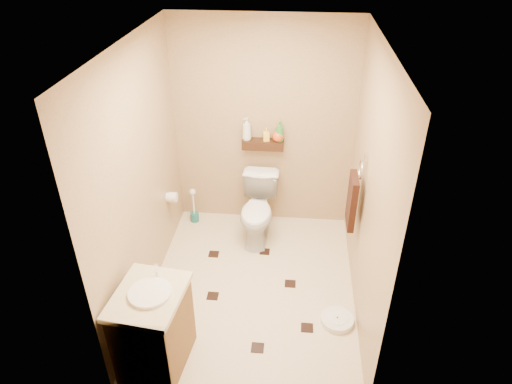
# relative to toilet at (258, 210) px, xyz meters

# --- Properties ---
(ground) EXTENTS (2.50, 2.50, 0.00)m
(ground) POSITION_rel_toilet_xyz_m (0.02, -0.83, -0.36)
(ground) COLOR beige
(ground) RESTS_ON ground
(wall_back) EXTENTS (2.00, 0.04, 2.40)m
(wall_back) POSITION_rel_toilet_xyz_m (0.02, 0.42, 0.84)
(wall_back) COLOR #A07D5B
(wall_back) RESTS_ON ground
(wall_front) EXTENTS (2.00, 0.04, 2.40)m
(wall_front) POSITION_rel_toilet_xyz_m (0.02, -2.08, 0.84)
(wall_front) COLOR #A07D5B
(wall_front) RESTS_ON ground
(wall_left) EXTENTS (0.04, 2.50, 2.40)m
(wall_left) POSITION_rel_toilet_xyz_m (-0.98, -0.83, 0.84)
(wall_left) COLOR #A07D5B
(wall_left) RESTS_ON ground
(wall_right) EXTENTS (0.04, 2.50, 2.40)m
(wall_right) POSITION_rel_toilet_xyz_m (1.02, -0.83, 0.84)
(wall_right) COLOR #A07D5B
(wall_right) RESTS_ON ground
(ceiling) EXTENTS (2.00, 2.50, 0.02)m
(ceiling) POSITION_rel_toilet_xyz_m (0.02, -0.83, 2.04)
(ceiling) COLOR white
(ceiling) RESTS_ON wall_back
(wall_shelf) EXTENTS (0.46, 0.14, 0.10)m
(wall_shelf) POSITION_rel_toilet_xyz_m (0.02, 0.34, 0.66)
(wall_shelf) COLOR #371C0F
(wall_shelf) RESTS_ON wall_back
(floor_accents) EXTENTS (1.14, 1.42, 0.01)m
(floor_accents) POSITION_rel_toilet_xyz_m (0.07, -0.89, -0.36)
(floor_accents) COLOR black
(floor_accents) RESTS_ON ground
(toilet) EXTENTS (0.43, 0.73, 0.73)m
(toilet) POSITION_rel_toilet_xyz_m (0.00, 0.00, 0.00)
(toilet) COLOR white
(toilet) RESTS_ON ground
(vanity) EXTENTS (0.58, 0.67, 0.88)m
(vanity) POSITION_rel_toilet_xyz_m (-0.68, -1.78, 0.03)
(vanity) COLOR brown
(vanity) RESTS_ON ground
(bathroom_scale) EXTENTS (0.33, 0.33, 0.06)m
(bathroom_scale) POSITION_rel_toilet_xyz_m (0.84, -1.23, -0.33)
(bathroom_scale) COLOR white
(bathroom_scale) RESTS_ON ground
(toilet_brush) EXTENTS (0.10, 0.10, 0.45)m
(toilet_brush) POSITION_rel_toilet_xyz_m (-0.79, 0.24, -0.21)
(toilet_brush) COLOR #186260
(toilet_brush) RESTS_ON ground
(towel_ring) EXTENTS (0.12, 0.30, 0.76)m
(towel_ring) POSITION_rel_toilet_xyz_m (0.94, -0.58, 0.58)
(towel_ring) COLOR silver
(towel_ring) RESTS_ON wall_right
(toilet_paper) EXTENTS (0.12, 0.11, 0.12)m
(toilet_paper) POSITION_rel_toilet_xyz_m (-0.92, -0.18, 0.24)
(toilet_paper) COLOR white
(toilet_paper) RESTS_ON wall_left
(bottle_a) EXTENTS (0.14, 0.14, 0.26)m
(bottle_a) POSITION_rel_toilet_xyz_m (-0.16, 0.34, 0.84)
(bottle_a) COLOR silver
(bottle_a) RESTS_ON wall_shelf
(bottle_b) EXTENTS (0.08, 0.08, 0.14)m
(bottle_b) POSITION_rel_toilet_xyz_m (0.06, 0.34, 0.78)
(bottle_b) COLOR yellow
(bottle_b) RESTS_ON wall_shelf
(bottle_c) EXTENTS (0.17, 0.17, 0.16)m
(bottle_c) POSITION_rel_toilet_xyz_m (0.19, 0.34, 0.79)
(bottle_c) COLOR #D64E19
(bottle_c) RESTS_ON wall_shelf
(bottle_d) EXTENTS (0.09, 0.09, 0.23)m
(bottle_d) POSITION_rel_toilet_xyz_m (0.20, 0.34, 0.82)
(bottle_d) COLOR #2C8530
(bottle_d) RESTS_ON wall_shelf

